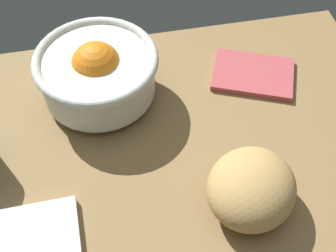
% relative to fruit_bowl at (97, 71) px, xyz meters
% --- Properties ---
extents(ground_plane, '(0.79, 0.64, 0.03)m').
position_rel_fruit_bowl_xyz_m(ground_plane, '(0.10, -0.18, -0.08)').
color(ground_plane, olive).
extents(fruit_bowl, '(0.21, 0.21, 0.11)m').
position_rel_fruit_bowl_xyz_m(fruit_bowl, '(0.00, 0.00, 0.00)').
color(fruit_bowl, silver).
rests_on(fruit_bowl, ground).
extents(bread_loaf, '(0.19, 0.19, 0.09)m').
position_rel_fruit_bowl_xyz_m(bread_loaf, '(0.19, -0.26, -0.02)').
color(bread_loaf, tan).
rests_on(bread_loaf, ground).
extents(napkin_folded, '(0.17, 0.15, 0.01)m').
position_rel_fruit_bowl_xyz_m(napkin_folded, '(0.28, -0.01, -0.06)').
color(napkin_folded, '#B1484D').
rests_on(napkin_folded, ground).
extents(napkin_spare, '(0.13, 0.09, 0.02)m').
position_rel_fruit_bowl_xyz_m(napkin_spare, '(-0.12, -0.25, -0.05)').
color(napkin_spare, silver).
rests_on(napkin_spare, ground).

